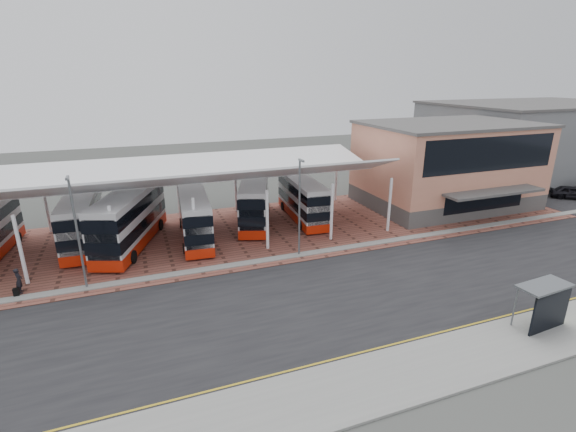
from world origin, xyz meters
The scene contains 21 objects.
ground centered at (0.00, 0.00, 0.00)m, with size 140.00×140.00×0.00m, color #3E403C.
road centered at (0.00, -1.00, 0.01)m, with size 120.00×14.00×0.02m, color black.
forecourt centered at (2.00, 13.00, 0.03)m, with size 72.00×16.00×0.06m, color brown.
sidewalk centered at (0.00, -9.00, 0.07)m, with size 120.00×4.00×0.14m, color gray.
north_kerb centered at (0.00, 6.20, 0.07)m, with size 120.00×0.80×0.14m, color gray.
yellow_line_near centered at (0.00, -7.00, 0.03)m, with size 120.00×0.12×0.01m, color gold.
yellow_line_far centered at (0.00, -6.70, 0.03)m, with size 120.00×0.12×0.01m, color gold.
canopy centered at (-6.00, 13.94, 5.80)m, with size 37.00×11.63×7.07m.
terminal centered at (23.00, 13.92, 4.66)m, with size 18.40×14.40×9.25m.
warehouse centered at (48.00, 24.00, 5.15)m, with size 30.50×20.50×10.25m.
lamp_west centered at (-14.00, 6.27, 4.36)m, with size 0.16×0.90×8.07m.
lamp_east centered at (2.00, 6.27, 4.36)m, with size 0.16×0.90×8.07m.
bus_1 centered at (-14.67, 15.19, 2.26)m, with size 3.00×10.83×4.43m.
bus_2 centered at (-10.79, 13.32, 2.44)m, with size 6.57×11.82×4.79m.
bus_3 centered at (-5.40, 12.94, 2.14)m, with size 3.15×10.32×4.19m.
bus_4 centered at (0.89, 15.33, 2.26)m, with size 5.85×10.94×4.42m.
bus_5 centered at (5.73, 14.71, 2.14)m, with size 3.15×10.30×4.18m.
pedestrian centered at (-18.14, 7.15, 0.96)m, with size 0.65×0.43×1.79m, color black.
suitcase centered at (-18.29, 6.60, 0.36)m, with size 0.35×0.25×0.61m, color black.
carpark_car_a centered at (38.66, 10.09, 0.85)m, with size 1.81×4.51×1.54m, color black.
bus_shelter centered at (11.64, -8.44, 1.77)m, with size 3.38×1.75×2.62m.
Camera 1 is at (-9.97, -22.95, 14.18)m, focal length 26.00 mm.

